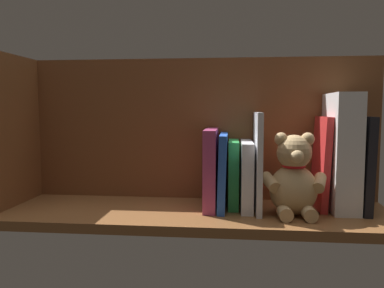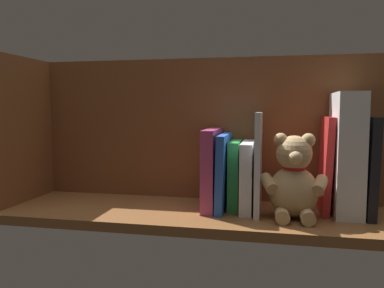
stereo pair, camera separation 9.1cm
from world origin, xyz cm
name	(u,v)px [view 1 (the left image)]	position (x,y,z in cm)	size (l,w,h in cm)	color
ground_plane	(192,213)	(0.00, 0.00, -1.10)	(93.93, 28.91, 2.20)	brown
shelf_back_panel	(197,129)	(0.00, -12.21, 18.62)	(93.93, 1.50, 37.23)	brown
shelf_side_divider	(12,131)	(44.97, 0.00, 18.62)	(2.40, 22.91, 37.23)	brown
book_0	(360,164)	(-39.53, -3.25, 11.11)	(1.91, 15.61, 22.23)	black
dictionary_thick_white	(341,152)	(-35.11, -3.31, 13.82)	(5.93, 15.28, 27.64)	white
book_1	(321,163)	(-30.84, -4.49, 11.07)	(1.60, 13.12, 22.13)	red
teddy_bear	(294,179)	(-23.34, 2.71, 8.23)	(15.18, 12.07, 18.71)	tan
book_2	(257,161)	(-15.52, -2.04, 11.57)	(1.27, 18.03, 23.15)	silver
book_3	(246,175)	(-13.00, -2.86, 8.08)	(2.77, 16.39, 16.15)	silver
book_4	(234,173)	(-9.88, -4.36, 8.10)	(2.47, 13.40, 16.20)	green
book_5	(223,171)	(-7.25, -2.48, 8.98)	(1.78, 17.16, 17.95)	blue
book_6	(211,168)	(-4.38, -2.72, 9.55)	(2.94, 16.67, 19.10)	#B23F72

